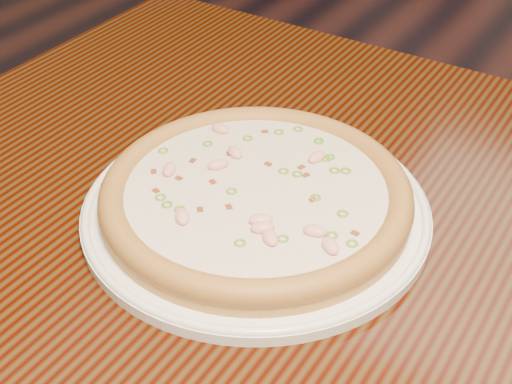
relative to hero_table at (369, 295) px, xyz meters
The scene contains 3 objects.
hero_table is the anchor object (origin of this frame).
plate 0.17m from the hero_table, 157.38° to the right, with size 0.37×0.37×0.02m.
pizza 0.18m from the hero_table, 157.35° to the right, with size 0.33×0.33×0.03m.
Camera 1 is at (0.14, -0.69, 1.23)m, focal length 50.00 mm.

